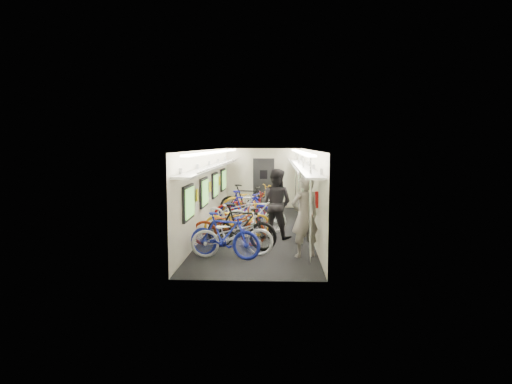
# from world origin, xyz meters

# --- Properties ---
(train_car_shell) EXTENTS (10.00, 10.00, 10.00)m
(train_car_shell) POSITION_xyz_m (-0.36, 0.71, 1.66)
(train_car_shell) COLOR black
(train_car_shell) RESTS_ON ground
(bicycle_0) EXTENTS (1.97, 0.97, 0.99)m
(bicycle_0) POSITION_xyz_m (-0.46, -3.15, 0.49)
(bicycle_0) COLOR #B9B9BE
(bicycle_0) RESTS_ON ground
(bicycle_1) EXTENTS (1.79, 1.01, 1.04)m
(bicycle_1) POSITION_xyz_m (-0.63, -3.31, 0.52)
(bicycle_1) COLOR #1B25A3
(bicycle_1) RESTS_ON ground
(bicycle_2) EXTENTS (1.88, 0.66, 0.99)m
(bicycle_2) POSITION_xyz_m (-0.67, -2.01, 0.49)
(bicycle_2) COLOR maroon
(bicycle_2) RESTS_ON ground
(bicycle_3) EXTENTS (1.92, 1.10, 1.11)m
(bicycle_3) POSITION_xyz_m (-0.33, -2.39, 0.56)
(bicycle_3) COLOR black
(bicycle_3) RESTS_ON ground
(bicycle_4) EXTENTS (1.95, 1.08, 0.97)m
(bicycle_4) POSITION_xyz_m (-0.54, -0.95, 0.49)
(bicycle_4) COLOR gold
(bicycle_4) RESTS_ON ground
(bicycle_5) EXTENTS (1.75, 0.50, 1.05)m
(bicycle_5) POSITION_xyz_m (-0.06, -0.31, 0.53)
(bicycle_5) COLOR silver
(bicycle_5) RESTS_ON ground
(bicycle_6) EXTENTS (1.99, 1.19, 0.99)m
(bicycle_6) POSITION_xyz_m (-0.77, 0.57, 0.49)
(bicycle_6) COLOR silver
(bicycle_6) RESTS_ON ground
(bicycle_7) EXTENTS (1.92, 1.12, 1.11)m
(bicycle_7) POSITION_xyz_m (-0.46, 0.78, 0.56)
(bicycle_7) COLOR navy
(bicycle_7) RESTS_ON ground
(bicycle_8) EXTENTS (2.09, 1.11, 1.04)m
(bicycle_8) POSITION_xyz_m (-0.48, 1.07, 0.52)
(bicycle_8) COLOR maroon
(bicycle_8) RESTS_ON ground
(bicycle_9) EXTENTS (2.00, 0.90, 1.16)m
(bicycle_9) POSITION_xyz_m (-0.53, 2.44, 0.58)
(bicycle_9) COLOR black
(bicycle_9) RESTS_ON ground
(bicycle_10) EXTENTS (2.27, 1.52, 1.13)m
(bicycle_10) POSITION_xyz_m (-0.36, 2.71, 0.56)
(bicycle_10) COLOR #BB8211
(bicycle_10) RESTS_ON ground
(passenger_near) EXTENTS (0.81, 0.69, 1.88)m
(passenger_near) POSITION_xyz_m (1.18, -3.08, 0.94)
(passenger_near) COLOR gray
(passenger_near) RESTS_ON ground
(passenger_mid) EXTENTS (1.13, 1.03, 1.91)m
(passenger_mid) POSITION_xyz_m (0.51, -1.02, 0.95)
(passenger_mid) COLOR black
(passenger_mid) RESTS_ON ground
(backpack) EXTENTS (0.28, 0.19, 0.38)m
(backpack) POSITION_xyz_m (1.56, -2.80, 1.28)
(backpack) COLOR red
(backpack) RESTS_ON passenger_near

